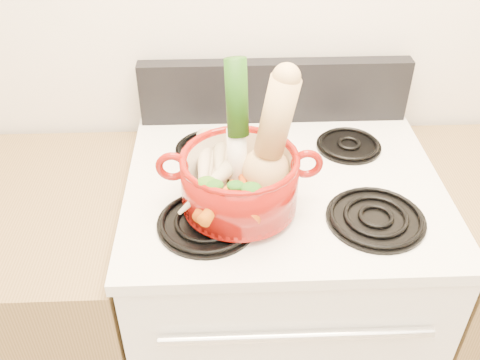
{
  "coord_description": "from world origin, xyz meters",
  "views": [
    {
      "loc": [
        -0.15,
        0.34,
        1.75
      ],
      "look_at": [
        -0.11,
        1.27,
        1.05
      ],
      "focal_mm": 40.0,
      "sensor_mm": 36.0,
      "label": 1
    }
  ],
  "objects_px": {
    "dutch_oven": "(240,181)",
    "stove_body": "(276,309)",
    "squash": "(279,135)",
    "leek": "(237,125)"
  },
  "relations": [
    {
      "from": "dutch_oven",
      "to": "leek",
      "type": "relative_size",
      "value": 0.83
    },
    {
      "from": "leek",
      "to": "stove_body",
      "type": "bearing_deg",
      "value": 18.12
    },
    {
      "from": "dutch_oven",
      "to": "stove_body",
      "type": "bearing_deg",
      "value": 43.98
    },
    {
      "from": "dutch_oven",
      "to": "squash",
      "type": "height_order",
      "value": "squash"
    },
    {
      "from": "squash",
      "to": "leek",
      "type": "relative_size",
      "value": 0.89
    },
    {
      "from": "stove_body",
      "to": "squash",
      "type": "distance_m",
      "value": 0.68
    },
    {
      "from": "stove_body",
      "to": "dutch_oven",
      "type": "bearing_deg",
      "value": -136.39
    },
    {
      "from": "dutch_oven",
      "to": "squash",
      "type": "distance_m",
      "value": 0.14
    },
    {
      "from": "stove_body",
      "to": "squash",
      "type": "relative_size",
      "value": 3.3
    },
    {
      "from": "leek",
      "to": "squash",
      "type": "bearing_deg",
      "value": -21.48
    }
  ]
}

